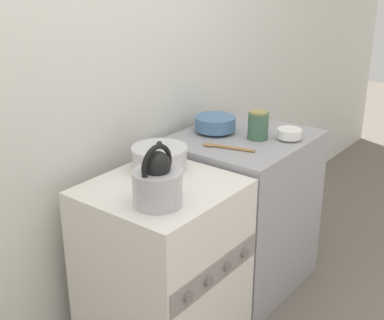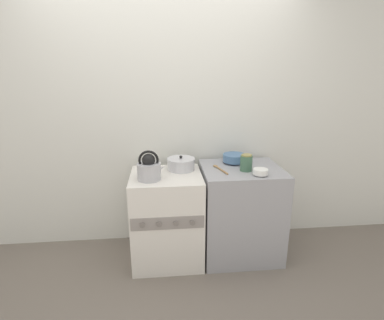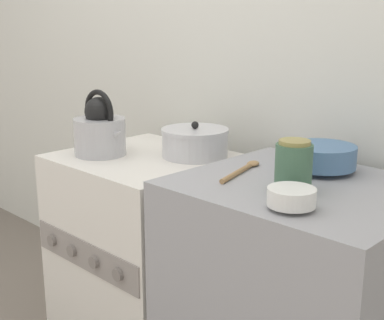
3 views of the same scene
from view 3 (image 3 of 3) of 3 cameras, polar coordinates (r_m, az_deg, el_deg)
wall_back at (r=2.28m, az=2.83°, el=12.57°), size 7.00×0.06×2.50m
stove at (r=2.19m, az=-4.79°, el=-10.18°), size 0.62×0.60×0.83m
counter at (r=1.79m, az=11.07°, el=-15.78°), size 0.72×0.63×0.86m
kettle at (r=2.07m, az=-9.78°, el=3.13°), size 0.24×0.20×0.25m
cooking_pot at (r=2.02m, az=0.32°, el=1.88°), size 0.26×0.26×0.14m
enamel_bowl at (r=1.75m, az=13.68°, el=0.36°), size 0.22×0.22×0.09m
small_ceramic_bowl at (r=1.39m, az=10.56°, el=-3.92°), size 0.13×0.13×0.06m
storage_jar at (r=1.53m, az=10.78°, el=-0.65°), size 0.11×0.11×0.15m
wooden_spoon at (r=1.72m, az=5.49°, el=-0.98°), size 0.10×0.26×0.02m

